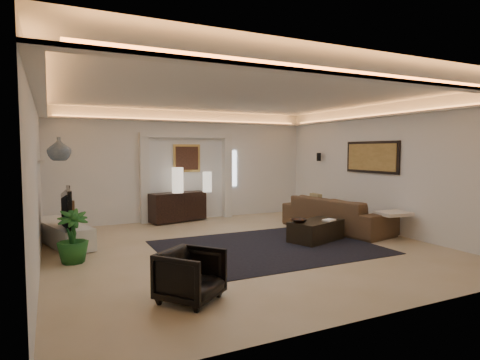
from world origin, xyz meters
name	(u,v)px	position (x,y,z in m)	size (l,w,h in m)	color
floor	(244,247)	(0.00, 0.00, 0.00)	(7.00, 7.00, 0.00)	#C8B396
ceiling	(244,94)	(0.00, 0.00, 2.90)	(7.00, 7.00, 0.00)	white
wall_back	(186,166)	(0.00, 3.50, 1.45)	(7.00, 7.00, 0.00)	white
wall_front	(386,187)	(0.00, -3.50, 1.45)	(7.00, 7.00, 0.00)	white
wall_left	(36,177)	(-3.50, 0.00, 1.45)	(7.00, 7.00, 0.00)	white
wall_right	(382,168)	(3.50, 0.00, 1.45)	(7.00, 7.00, 0.00)	white
cove_soffit	(244,109)	(0.00, 0.00, 2.62)	(7.00, 7.00, 0.04)	silver
daylight_slit	(232,168)	(1.35, 3.48, 1.35)	(0.25, 0.03, 1.00)	white
area_rug	(268,247)	(0.40, -0.20, 0.01)	(4.00, 3.00, 0.01)	black
pilaster_left	(144,180)	(-1.15, 3.40, 1.10)	(0.22, 0.20, 2.20)	silver
pilaster_right	(227,178)	(1.15, 3.40, 1.10)	(0.22, 0.20, 2.20)	silver
alcove_header	(187,136)	(0.00, 3.40, 2.25)	(2.52, 0.20, 0.12)	silver
painting_frame	(187,158)	(0.00, 3.47, 1.65)	(0.74, 0.04, 0.74)	tan
painting_canvas	(187,158)	(0.00, 3.44, 1.65)	(0.62, 0.02, 0.62)	#4C2D1E
art_panel_frame	(372,157)	(3.47, 0.30, 1.70)	(0.04, 1.64, 0.74)	black
art_panel_gold	(371,157)	(3.44, 0.30, 1.70)	(0.02, 1.50, 0.62)	tan
wall_sconce	(319,157)	(3.38, 2.20, 1.68)	(0.12, 0.12, 0.22)	black
wall_niche	(42,162)	(-3.44, 1.40, 1.65)	(0.10, 0.55, 0.04)	silver
console	(178,207)	(-0.33, 3.22, 0.40)	(1.48, 0.46, 0.74)	black
lamp_left	(178,180)	(-0.35, 3.16, 1.09)	(0.29, 0.29, 0.65)	white
lamp_right	(207,180)	(0.41, 3.01, 1.09)	(0.24, 0.24, 0.53)	silver
media_ledge	(61,233)	(-3.15, 1.82, 0.23)	(0.55, 2.20, 0.41)	silver
tv	(61,208)	(-3.15, 1.09, 0.82)	(0.17, 1.29, 0.74)	black
figurine	(71,209)	(-2.94, 2.21, 0.64)	(0.14, 0.14, 0.38)	#48311C
ginger_jar	(59,149)	(-3.15, 1.19, 1.88)	(0.41, 0.41, 0.43)	#4C616E
plant	(73,236)	(-3.01, 0.29, 0.44)	(0.49, 0.49, 0.88)	#1D571E
sofa	(336,214)	(2.67, 0.56, 0.38)	(1.02, 2.61, 0.76)	black
throw_blanket	(393,213)	(3.09, -0.74, 0.55)	(0.63, 0.51, 0.07)	white
throw_pillow	(316,201)	(2.84, 1.59, 0.55)	(0.12, 0.40, 0.40)	#96865A
coffee_table	(316,231)	(1.57, -0.14, 0.20)	(1.15, 0.63, 0.43)	black
bowl	(299,221)	(1.13, -0.17, 0.45)	(0.31, 0.31, 0.07)	black
magazine	(329,221)	(1.81, -0.27, 0.42)	(0.25, 0.18, 0.03)	white
armchair	(190,276)	(-1.80, -2.15, 0.32)	(0.68, 0.70, 0.64)	black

